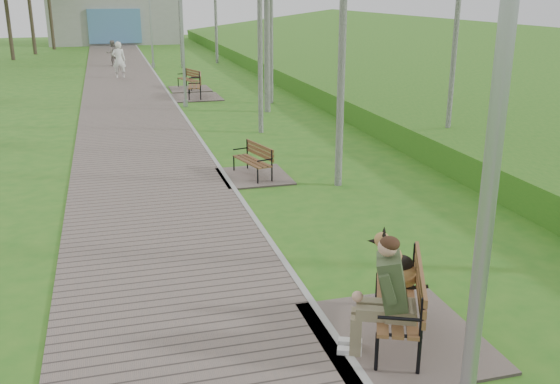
{
  "coord_description": "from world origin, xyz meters",
  "views": [
    {
      "loc": [
        -2.51,
        -3.27,
        4.17
      ],
      "look_at": [
        -0.08,
        5.47,
        1.23
      ],
      "focal_mm": 40.0,
      "sensor_mm": 36.0,
      "label": 1
    }
  ],
  "objects": [
    {
      "name": "walkway",
      "position": [
        -1.75,
        21.5,
        0.02
      ],
      "size": [
        3.5,
        67.0,
        0.04
      ],
      "primitive_type": "cube",
      "color": "#6F615A",
      "rests_on": "ground"
    },
    {
      "name": "embankment",
      "position": [
        12.0,
        20.0,
        0.0
      ],
      "size": [
        14.0,
        70.0,
        1.6
      ],
      "primitive_type": "cube",
      "color": "#528727",
      "rests_on": "ground"
    },
    {
      "name": "lamp_post_second",
      "position": [
        0.3,
        20.05,
        2.15
      ],
      "size": [
        0.18,
        0.18,
        4.61
      ],
      "color": "#9FA2A7",
      "rests_on": "ground"
    },
    {
      "name": "pedestrian_far",
      "position": [
        -2.03,
        34.46,
        0.72
      ],
      "size": [
        0.84,
        0.74,
        1.45
      ],
      "primitive_type": "imported",
      "rotation": [
        0.0,
        0.0,
        3.46
      ],
      "color": "gray",
      "rests_on": "ground"
    },
    {
      "name": "bench_third",
      "position": [
        0.94,
        22.03,
        0.23
      ],
      "size": [
        1.96,
        2.18,
        1.2
      ],
      "color": "#6F615A",
      "rests_on": "ground"
    },
    {
      "name": "bench_far",
      "position": [
        1.0,
        24.33,
        0.2
      ],
      "size": [
        1.73,
        1.92,
        1.06
      ],
      "color": "#6F615A",
      "rests_on": "ground"
    },
    {
      "name": "lamp_post_third",
      "position": [
        0.13,
        32.77,
        2.26
      ],
      "size": [
        0.19,
        0.19,
        4.83
      ],
      "color": "#9FA2A7",
      "rests_on": "ground"
    },
    {
      "name": "bench_second",
      "position": [
        0.62,
        10.38,
        0.17
      ],
      "size": [
        1.56,
        1.74,
        0.96
      ],
      "color": "#6F615A",
      "rests_on": "ground"
    },
    {
      "name": "lamp_post_near",
      "position": [
        0.3,
        0.76,
        2.74
      ],
      "size": [
        0.23,
        0.23,
        5.86
      ],
      "color": "#9FA2A7",
      "rests_on": "ground"
    },
    {
      "name": "bench_main",
      "position": [
        0.67,
        2.93,
        0.5
      ],
      "size": [
        2.02,
        2.24,
        1.76
      ],
      "color": "#6F615A",
      "rests_on": "ground"
    },
    {
      "name": "building_north",
      "position": [
        -1.5,
        50.97,
        1.99
      ],
      "size": [
        10.0,
        5.2,
        4.0
      ],
      "color": "#9E9E99",
      "rests_on": "ground"
    },
    {
      "name": "pedestrian_near",
      "position": [
        -1.81,
        28.85,
        0.9
      ],
      "size": [
        0.66,
        0.44,
        1.79
      ],
      "primitive_type": "imported",
      "rotation": [
        0.0,
        0.0,
        3.13
      ],
      "color": "white",
      "rests_on": "ground"
    },
    {
      "name": "kerb",
      "position": [
        0.0,
        21.5,
        0.03
      ],
      "size": [
        0.1,
        67.0,
        0.05
      ],
      "primitive_type": "cube",
      "color": "#999993",
      "rests_on": "ground"
    }
  ]
}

